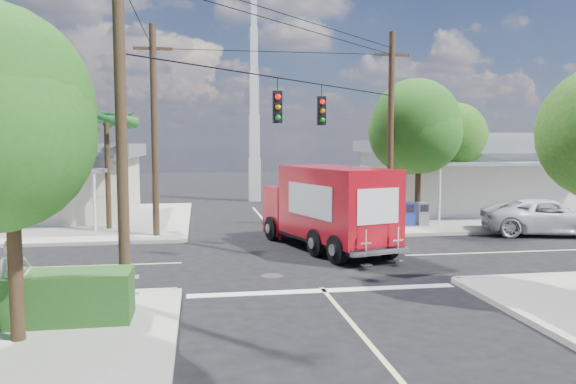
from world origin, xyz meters
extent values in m
plane|color=black|center=(0.00, 0.00, 0.00)|extent=(120.00, 120.00, 0.00)
cube|color=#A19C91|center=(11.00, 11.00, 0.07)|extent=(14.00, 14.00, 0.14)
cube|color=#B2AD9E|center=(4.00, 11.00, 0.07)|extent=(0.25, 14.00, 0.14)
cube|color=#B2AD9E|center=(11.00, 4.00, 0.07)|extent=(14.00, 0.25, 0.14)
cube|color=#A19C91|center=(-11.00, 11.00, 0.07)|extent=(14.00, 14.00, 0.14)
cube|color=#B2AD9E|center=(-4.00, 11.00, 0.07)|extent=(0.25, 14.00, 0.14)
cube|color=#B2AD9E|center=(-11.00, 4.00, 0.07)|extent=(14.00, 0.25, 0.14)
cube|color=beige|center=(0.00, 10.00, 0.01)|extent=(0.12, 12.00, 0.01)
cube|color=beige|center=(0.00, -10.00, 0.01)|extent=(0.12, 12.00, 0.01)
cube|color=beige|center=(10.00, 0.00, 0.01)|extent=(12.00, 0.12, 0.01)
cube|color=silver|center=(0.00, -4.30, 0.01)|extent=(7.50, 0.40, 0.01)
cube|color=beige|center=(12.50, 12.00, 1.84)|extent=(11.00, 8.00, 3.40)
cube|color=gray|center=(12.50, 12.00, 3.89)|extent=(11.80, 8.80, 0.70)
cube|color=gray|center=(12.50, 12.00, 4.39)|extent=(6.05, 4.40, 0.50)
cube|color=gray|center=(12.50, 7.10, 3.04)|extent=(9.90, 1.80, 0.15)
cylinder|color=silver|center=(8.10, 6.30, 1.59)|extent=(0.12, 0.12, 2.90)
cube|color=beige|center=(-12.00, 12.50, 1.74)|extent=(10.00, 8.00, 3.20)
cube|color=gray|center=(-12.00, 12.50, 3.69)|extent=(10.80, 8.80, 0.70)
cube|color=gray|center=(-12.00, 12.50, 4.19)|extent=(5.50, 4.40, 0.50)
cube|color=gray|center=(-12.00, 7.60, 2.84)|extent=(9.00, 1.80, 0.15)
cylinder|color=silver|center=(-8.00, 6.80, 1.49)|extent=(0.12, 0.12, 2.70)
cube|color=silver|center=(0.50, 20.00, 1.50)|extent=(0.80, 0.80, 3.00)
cube|color=silver|center=(0.50, 20.00, 4.50)|extent=(0.70, 0.70, 3.00)
cube|color=silver|center=(0.50, 20.00, 7.50)|extent=(0.60, 0.60, 3.00)
cube|color=silver|center=(0.50, 20.00, 10.50)|extent=(0.50, 0.50, 3.00)
cube|color=silver|center=(0.50, 20.00, 13.50)|extent=(0.40, 0.40, 3.00)
cylinder|color=#422D1C|center=(-7.00, -7.50, 2.00)|extent=(0.28, 0.28, 3.71)
sphere|color=#22541B|center=(-7.00, -7.50, 4.32)|extent=(3.71, 3.71, 3.71)
sphere|color=#22541B|center=(-6.65, -7.80, 4.20)|extent=(3.25, 3.25, 3.25)
cylinder|color=#422D1C|center=(7.20, 6.80, 2.19)|extent=(0.28, 0.28, 4.10)
sphere|color=#22541B|center=(7.20, 6.80, 4.75)|extent=(4.10, 4.10, 4.10)
sphere|color=#22541B|center=(6.80, 7.00, 5.00)|extent=(3.33, 3.33, 3.33)
sphere|color=#22541B|center=(7.55, 6.50, 4.62)|extent=(3.58, 3.58, 3.58)
cylinder|color=#422D1C|center=(9.80, 9.00, 1.93)|extent=(0.28, 0.28, 3.58)
sphere|color=#225515|center=(9.80, 9.00, 4.17)|extent=(3.58, 3.58, 3.58)
sphere|color=#225515|center=(9.40, 9.20, 4.40)|extent=(2.91, 2.91, 2.91)
sphere|color=#225515|center=(10.15, 8.70, 4.06)|extent=(3.14, 3.14, 3.14)
cylinder|color=#422D1C|center=(-7.50, 7.50, 2.64)|extent=(0.24, 0.24, 5.00)
cone|color=#216226|center=(-6.60, 7.50, 5.24)|extent=(0.50, 2.06, 0.98)
cone|color=#216226|center=(-6.94, 8.20, 5.24)|extent=(1.92, 1.68, 0.98)
cone|color=#216226|center=(-7.70, 8.38, 5.24)|extent=(2.12, 0.95, 0.98)
cone|color=#216226|center=(-8.31, 7.89, 5.24)|extent=(1.34, 2.07, 0.98)
cone|color=#216226|center=(-8.31, 7.11, 5.24)|extent=(1.34, 2.07, 0.98)
cone|color=#216226|center=(-7.70, 6.62, 5.24)|extent=(2.12, 0.95, 0.98)
cone|color=#216226|center=(-6.94, 6.80, 5.24)|extent=(1.92, 1.68, 0.98)
cylinder|color=#422D1C|center=(-9.50, 9.00, 2.44)|extent=(0.24, 0.24, 4.60)
cone|color=#216226|center=(-8.60, 9.00, 4.84)|extent=(0.50, 2.06, 0.98)
cone|color=#216226|center=(-8.94, 9.70, 4.84)|extent=(1.92, 1.68, 0.98)
cone|color=#216226|center=(-9.70, 9.88, 4.84)|extent=(2.12, 0.95, 0.98)
cone|color=#216226|center=(-10.31, 9.39, 4.84)|extent=(1.34, 2.07, 0.98)
cone|color=#216226|center=(-10.31, 8.61, 4.84)|extent=(1.34, 2.07, 0.98)
cone|color=#216226|center=(-9.70, 8.12, 4.84)|extent=(2.12, 0.95, 0.98)
cone|color=#216226|center=(-8.94, 8.30, 4.84)|extent=(1.92, 1.68, 0.98)
cylinder|color=#473321|center=(-5.20, -5.20, 4.50)|extent=(0.28, 0.28, 9.00)
cylinder|color=#473321|center=(5.20, 5.20, 4.50)|extent=(0.28, 0.28, 9.00)
cube|color=#473321|center=(5.20, 5.20, 8.00)|extent=(1.60, 0.12, 0.12)
cylinder|color=#473321|center=(-5.20, 5.20, 4.50)|extent=(0.28, 0.28, 9.00)
cube|color=#473321|center=(-5.20, 5.20, 8.00)|extent=(1.60, 0.12, 0.12)
cylinder|color=black|center=(0.00, 0.00, 6.20)|extent=(10.43, 10.43, 0.04)
cube|color=black|center=(-0.80, -0.80, 5.25)|extent=(0.30, 0.24, 1.05)
sphere|color=red|center=(-0.80, -0.94, 5.58)|extent=(0.20, 0.20, 0.20)
cube|color=black|center=(1.10, 1.10, 5.25)|extent=(0.30, 0.24, 1.05)
sphere|color=red|center=(1.10, 0.96, 5.58)|extent=(0.20, 0.20, 0.20)
cube|color=silver|center=(-7.80, -5.60, 0.49)|extent=(5.94, 0.05, 0.08)
cube|color=silver|center=(-7.80, -5.60, 0.89)|extent=(5.94, 0.05, 0.08)
cube|color=silver|center=(-5.00, -5.60, 0.64)|extent=(0.09, 0.06, 1.00)
cube|color=#B70F10|center=(5.80, 6.20, 0.69)|extent=(0.50, 0.50, 1.10)
cube|color=navy|center=(6.50, 6.20, 0.69)|extent=(0.50, 0.50, 1.10)
cube|color=slate|center=(7.20, 6.20, 0.69)|extent=(0.50, 0.50, 1.10)
cube|color=black|center=(1.42, 1.77, 0.50)|extent=(4.08, 7.40, 0.23)
cube|color=#B00B18|center=(0.61, 4.42, 1.23)|extent=(2.54, 2.12, 2.00)
cube|color=black|center=(0.42, 5.03, 1.59)|extent=(1.89, 0.78, 0.86)
cube|color=silver|center=(0.37, 5.20, 0.59)|extent=(2.03, 0.72, 0.32)
cube|color=#B00B18|center=(1.66, 0.98, 1.86)|extent=(3.72, 5.71, 2.64)
cube|color=white|center=(2.76, 1.32, 2.00)|extent=(0.98, 3.14, 1.18)
cube|color=white|center=(0.55, 0.64, 2.00)|extent=(0.98, 3.14, 1.18)
cube|color=white|center=(2.43, -1.56, 2.00)|extent=(1.57, 0.50, 1.18)
cube|color=silver|center=(2.47, -1.67, 0.50)|extent=(2.15, 0.86, 0.16)
cube|color=silver|center=(1.90, -1.97, 0.86)|extent=(0.41, 0.17, 0.91)
cube|color=silver|center=(3.11, -1.60, 0.86)|extent=(0.41, 0.17, 0.91)
cylinder|color=black|center=(-0.35, 3.98, 0.50)|extent=(0.57, 1.04, 1.00)
cylinder|color=black|center=(1.65, 4.59, 0.50)|extent=(0.57, 1.04, 1.00)
cylinder|color=black|center=(1.19, -1.06, 0.50)|extent=(0.57, 1.04, 1.00)
cylinder|color=black|center=(3.19, -0.45, 0.50)|extent=(0.57, 1.04, 1.00)
imported|color=silver|center=(12.01, 3.46, 0.78)|extent=(6.12, 3.96, 1.57)
imported|color=beige|center=(-7.29, -6.66, 1.09)|extent=(0.83, 0.72, 1.90)
camera|label=1|loc=(-3.38, -19.16, 4.08)|focal=35.00mm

